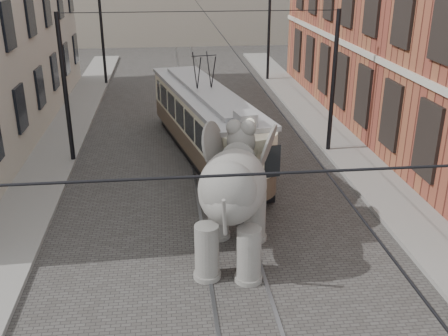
{
  "coord_description": "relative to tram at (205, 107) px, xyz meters",
  "views": [
    {
      "loc": [
        -1.64,
        -14.6,
        7.92
      ],
      "look_at": [
        -0.06,
        -0.43,
        2.1
      ],
      "focal_mm": 41.81,
      "sensor_mm": 36.0,
      "label": 1
    }
  ],
  "objects": [
    {
      "name": "brick_building",
      "position": [
        11.13,
        2.77,
        3.86
      ],
      "size": [
        8.0,
        26.0,
        12.0
      ],
      "primitive_type": "cube",
      "color": "brown",
      "rests_on": "ground"
    },
    {
      "name": "tram_rails",
      "position": [
        0.13,
        -6.23,
        -2.12
      ],
      "size": [
        1.54,
        80.0,
        0.02
      ],
      "primitive_type": null,
      "color": "slate",
      "rests_on": "ground"
    },
    {
      "name": "sidewalk_right",
      "position": [
        6.13,
        -6.23,
        -2.06
      ],
      "size": [
        2.0,
        60.0,
        0.15
      ],
      "primitive_type": "cube",
      "color": "slate",
      "rests_on": "ground"
    },
    {
      "name": "catenary",
      "position": [
        -0.07,
        -1.23,
        0.86
      ],
      "size": [
        11.0,
        30.2,
        6.0
      ],
      "primitive_type": null,
      "color": "black",
      "rests_on": "ground"
    },
    {
      "name": "tram",
      "position": [
        0.0,
        0.0,
        0.0
      ],
      "size": [
        4.39,
        11.0,
        4.27
      ],
      "primitive_type": null,
      "rotation": [
        0.0,
        0.0,
        0.21
      ],
      "color": "beige",
      "rests_on": "ground"
    },
    {
      "name": "elephant",
      "position": [
        0.13,
        -8.19,
        -0.42
      ],
      "size": [
        4.32,
        6.16,
        3.42
      ],
      "primitive_type": null,
      "rotation": [
        0.0,
        0.0,
        -0.24
      ],
      "color": "#615F5A",
      "rests_on": "ground"
    },
    {
      "name": "ground",
      "position": [
        0.13,
        -6.23,
        -2.14
      ],
      "size": [
        120.0,
        120.0,
        0.0
      ],
      "primitive_type": "plane",
      "color": "#3E3C39"
    },
    {
      "name": "sidewalk_left",
      "position": [
        -6.37,
        -6.23,
        -2.06
      ],
      "size": [
        2.0,
        60.0,
        0.15
      ],
      "primitive_type": "cube",
      "color": "slate",
      "rests_on": "ground"
    }
  ]
}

